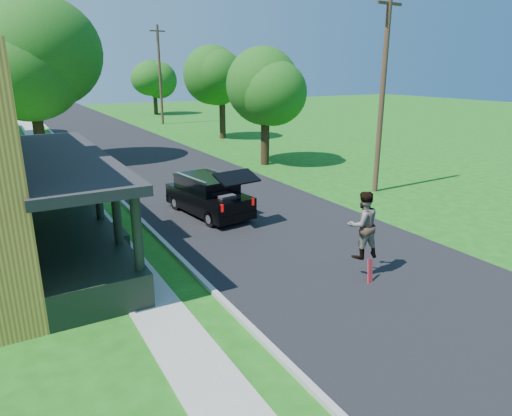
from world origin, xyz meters
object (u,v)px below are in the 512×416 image
black_suv (209,195)px  tree_right_near (265,90)px  skateboarder (363,225)px  utility_pole_near (382,93)px

black_suv → tree_right_near: (7.01, 7.52, 3.60)m
skateboarder → tree_right_near: 16.06m
skateboarder → utility_pole_near: bearing=-127.1°
tree_right_near → utility_pole_near: bearing=-80.2°
tree_right_near → utility_pole_near: utility_pole_near is taller
black_suv → tree_right_near: tree_right_near is taller
black_suv → utility_pole_near: size_ratio=0.52×
black_suv → utility_pole_near: utility_pole_near is taller
skateboarder → utility_pole_near: (6.96, 6.70, 3.05)m
skateboarder → tree_right_near: (5.56, 14.78, 2.89)m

